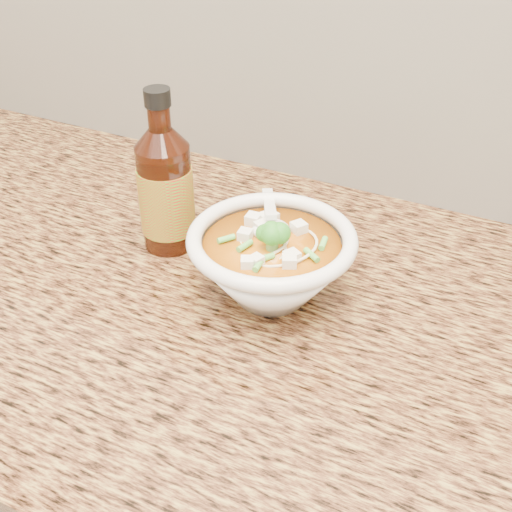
% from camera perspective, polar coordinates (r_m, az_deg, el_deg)
% --- Properties ---
extents(counter_slab, '(4.00, 0.68, 0.04)m').
position_cam_1_polar(counter_slab, '(0.75, 7.20, -7.11)').
color(counter_slab, olive).
rests_on(counter_slab, cabinet).
extents(soup_bowl, '(0.19, 0.21, 0.11)m').
position_cam_1_polar(soup_bowl, '(0.74, 1.38, -0.65)').
color(soup_bowl, silver).
rests_on(soup_bowl, counter_slab).
extents(hot_sauce_bottle, '(0.08, 0.08, 0.21)m').
position_cam_1_polar(hot_sauce_bottle, '(0.82, -8.03, 5.80)').
color(hot_sauce_bottle, '#3D1508').
rests_on(hot_sauce_bottle, counter_slab).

